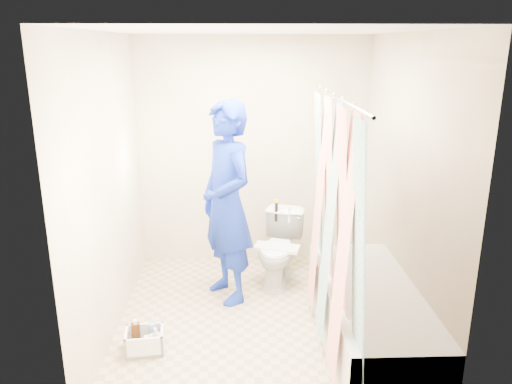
{
  "coord_description": "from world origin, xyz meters",
  "views": [
    {
      "loc": [
        -0.16,
        -3.85,
        2.31
      ],
      "look_at": [
        -0.01,
        0.39,
        1.04
      ],
      "focal_mm": 35.0,
      "sensor_mm": 36.0,
      "label": 1
    }
  ],
  "objects_px": {
    "toilet": "(279,249)",
    "plumber": "(227,203)",
    "cleaning_caddy": "(146,341)",
    "bathtub": "(369,315)"
  },
  "relations": [
    {
      "from": "bathtub",
      "to": "cleaning_caddy",
      "type": "bearing_deg",
      "value": -179.65
    },
    {
      "from": "toilet",
      "to": "plumber",
      "type": "xyz_separation_m",
      "value": [
        -0.5,
        -0.29,
        0.57
      ]
    },
    {
      "from": "toilet",
      "to": "cleaning_caddy",
      "type": "distance_m",
      "value": 1.64
    },
    {
      "from": "toilet",
      "to": "cleaning_caddy",
      "type": "xyz_separation_m",
      "value": [
        -1.13,
        -1.15,
        -0.27
      ]
    },
    {
      "from": "toilet",
      "to": "cleaning_caddy",
      "type": "height_order",
      "value": "toilet"
    },
    {
      "from": "plumber",
      "to": "cleaning_caddy",
      "type": "xyz_separation_m",
      "value": [
        -0.63,
        -0.87,
        -0.84
      ]
    },
    {
      "from": "plumber",
      "to": "toilet",
      "type": "bearing_deg",
      "value": 90.24
    },
    {
      "from": "cleaning_caddy",
      "to": "bathtub",
      "type": "bearing_deg",
      "value": -6.12
    },
    {
      "from": "bathtub",
      "to": "toilet",
      "type": "xyz_separation_m",
      "value": [
        -0.62,
        1.14,
        0.08
      ]
    },
    {
      "from": "bathtub",
      "to": "plumber",
      "type": "height_order",
      "value": "plumber"
    }
  ]
}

